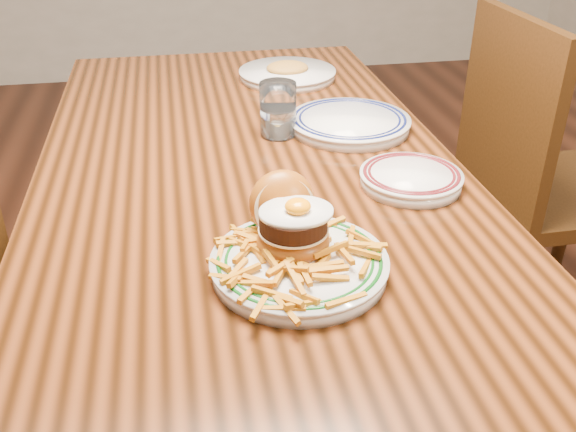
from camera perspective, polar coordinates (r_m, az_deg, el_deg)
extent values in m
plane|color=black|center=(1.79, -2.85, -17.13)|extent=(6.00, 6.00, 0.00)
cube|color=black|center=(1.35, -3.61, 4.33)|extent=(0.85, 1.60, 0.05)
cylinder|color=black|center=(2.19, -15.32, 2.79)|extent=(0.07, 0.07, 0.70)
cylinder|color=black|center=(2.23, 3.63, 4.41)|extent=(0.07, 0.07, 0.70)
cylinder|color=#3C210C|center=(1.69, -22.19, -13.49)|extent=(0.04, 0.04, 0.42)
cube|color=#3C210C|center=(1.97, 22.91, 1.88)|extent=(0.45, 0.45, 0.04)
cube|color=#3C210C|center=(1.77, 18.98, 8.85)|extent=(0.03, 0.45, 0.48)
cylinder|color=#3C210C|center=(2.32, 23.37, -0.79)|extent=(0.04, 0.04, 0.44)
cylinder|color=#3C210C|center=(2.14, 14.72, -1.81)|extent=(0.04, 0.04, 0.44)
cylinder|color=#3C210C|center=(1.86, 19.45, -7.86)|extent=(0.04, 0.04, 0.44)
cylinder|color=silver|center=(0.97, 1.00, -4.59)|extent=(0.26, 0.26, 0.02)
cylinder|color=silver|center=(0.96, 1.01, -3.94)|extent=(0.27, 0.27, 0.01)
torus|color=#0C4611|center=(0.96, 1.01, -3.85)|extent=(0.25, 0.25, 0.01)
torus|color=#0C4611|center=(0.96, 1.01, -3.85)|extent=(0.22, 0.22, 0.01)
ellipsoid|color=#914D12|center=(0.98, 0.47, -2.17)|extent=(0.11, 0.11, 0.05)
cylinder|color=beige|center=(0.97, 0.48, -1.23)|extent=(0.11, 0.11, 0.00)
cylinder|color=black|center=(0.96, 0.48, -0.46)|extent=(0.10, 0.10, 0.03)
ellipsoid|color=white|center=(0.95, 0.73, 0.37)|extent=(0.11, 0.09, 0.01)
ellipsoid|color=orange|center=(0.94, 0.88, 0.86)|extent=(0.04, 0.04, 0.02)
ellipsoid|color=#914D12|center=(1.01, -0.50, 1.16)|extent=(0.11, 0.10, 0.12)
cylinder|color=beige|center=(1.00, -0.25, 0.62)|extent=(0.10, 0.04, 0.09)
cylinder|color=silver|center=(1.24, 10.85, 3.08)|extent=(0.19, 0.19, 0.02)
cylinder|color=silver|center=(1.23, 10.90, 3.64)|extent=(0.19, 0.19, 0.01)
torus|color=#511216|center=(1.23, 10.91, 3.73)|extent=(0.18, 0.18, 0.01)
torus|color=#511216|center=(1.23, 10.91, 3.73)|extent=(0.16, 0.16, 0.01)
cube|color=silver|center=(1.25, 11.70, 3.98)|extent=(0.12, 0.07, 0.00)
cylinder|color=silver|center=(1.48, 5.47, 8.07)|extent=(0.27, 0.27, 0.02)
cylinder|color=silver|center=(1.48, 5.49, 8.56)|extent=(0.28, 0.28, 0.01)
torus|color=#0E1649|center=(1.48, 5.50, 8.63)|extent=(0.26, 0.26, 0.01)
torus|color=#0E1649|center=(1.48, 5.50, 8.63)|extent=(0.23, 0.23, 0.01)
cylinder|color=white|center=(1.42, -0.90, 9.45)|extent=(0.08, 0.08, 0.12)
cylinder|color=silver|center=(1.43, -0.89, 8.40)|extent=(0.07, 0.07, 0.06)
cylinder|color=silver|center=(1.82, -0.06, 12.39)|extent=(0.26, 0.26, 0.02)
cylinder|color=silver|center=(1.82, -0.06, 12.77)|extent=(0.27, 0.27, 0.01)
ellipsoid|color=#B47F33|center=(1.82, -0.06, 13.04)|extent=(0.12, 0.10, 0.03)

